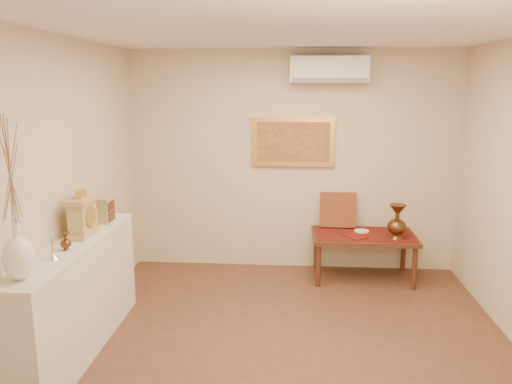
# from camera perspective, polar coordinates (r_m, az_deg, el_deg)

# --- Properties ---
(floor) EXTENTS (4.50, 4.50, 0.00)m
(floor) POSITION_cam_1_polar(r_m,az_deg,el_deg) (4.47, 3.84, -18.48)
(floor) COLOR brown
(floor) RESTS_ON ground
(ceiling) EXTENTS (4.50, 4.50, 0.00)m
(ceiling) POSITION_cam_1_polar(r_m,az_deg,el_deg) (3.87, 4.43, 18.41)
(ceiling) COLOR white
(ceiling) RESTS_ON ground
(wall_back) EXTENTS (4.00, 0.02, 2.70)m
(wall_back) POSITION_cam_1_polar(r_m,az_deg,el_deg) (6.17, 4.23, 3.46)
(wall_back) COLOR beige
(wall_back) RESTS_ON ground
(wall_front) EXTENTS (4.00, 0.02, 2.70)m
(wall_front) POSITION_cam_1_polar(r_m,az_deg,el_deg) (1.85, 3.71, -17.85)
(wall_front) COLOR beige
(wall_front) RESTS_ON ground
(wall_left) EXTENTS (0.02, 4.50, 2.70)m
(wall_left) POSITION_cam_1_polar(r_m,az_deg,el_deg) (4.44, -22.66, -0.84)
(wall_left) COLOR beige
(wall_left) RESTS_ON ground
(white_vase) EXTENTS (0.21, 0.21, 1.11)m
(white_vase) POSITION_cam_1_polar(r_m,az_deg,el_deg) (3.64, -26.02, -0.86)
(white_vase) COLOR white
(white_vase) RESTS_ON display_ledge
(candlestick) EXTENTS (0.10, 0.10, 0.21)m
(candlestick) POSITION_cam_1_polar(r_m,az_deg,el_deg) (4.09, -22.30, -5.73)
(candlestick) COLOR silver
(candlestick) RESTS_ON display_ledge
(brass_urn_small) EXTENTS (0.09, 0.09, 0.19)m
(brass_urn_small) POSITION_cam_1_polar(r_m,az_deg,el_deg) (4.26, -20.97, -4.99)
(brass_urn_small) COLOR brown
(brass_urn_small) RESTS_ON display_ledge
(table_cloth) EXTENTS (1.14, 0.59, 0.01)m
(table_cloth) POSITION_cam_1_polar(r_m,az_deg,el_deg) (6.04, 12.22, -4.71)
(table_cloth) COLOR maroon
(table_cloth) RESTS_ON low_table
(brass_urn_tall) EXTENTS (0.21, 0.21, 0.48)m
(brass_urn_tall) POSITION_cam_1_polar(r_m,az_deg,el_deg) (5.88, 15.84, -2.87)
(brass_urn_tall) COLOR brown
(brass_urn_tall) RESTS_ON table_cloth
(plate) EXTENTS (0.18, 0.18, 0.01)m
(plate) POSITION_cam_1_polar(r_m,az_deg,el_deg) (6.12, 11.98, -4.38)
(plate) COLOR white
(plate) RESTS_ON table_cloth
(menu) EXTENTS (0.29, 0.31, 0.01)m
(menu) POSITION_cam_1_polar(r_m,az_deg,el_deg) (5.89, 11.27, -5.01)
(menu) COLOR #660F0D
(menu) RESTS_ON table_cloth
(cushion) EXTENTS (0.43, 0.19, 0.44)m
(cushion) POSITION_cam_1_polar(r_m,az_deg,el_deg) (6.22, 9.36, -2.01)
(cushion) COLOR maroon
(cushion) RESTS_ON table_cloth
(display_ledge) EXTENTS (0.37, 2.02, 0.98)m
(display_ledge) POSITION_cam_1_polar(r_m,az_deg,el_deg) (4.62, -19.81, -11.33)
(display_ledge) COLOR silver
(display_ledge) RESTS_ON floor
(mantel_clock) EXTENTS (0.17, 0.36, 0.41)m
(mantel_clock) POSITION_cam_1_polar(r_m,az_deg,el_deg) (4.60, -19.20, -2.64)
(mantel_clock) COLOR tan
(mantel_clock) RESTS_ON display_ledge
(wooden_chest) EXTENTS (0.16, 0.21, 0.24)m
(wooden_chest) POSITION_cam_1_polar(r_m,az_deg,el_deg) (5.01, -17.01, -1.93)
(wooden_chest) COLOR tan
(wooden_chest) RESTS_ON display_ledge
(low_table) EXTENTS (1.20, 0.70, 0.55)m
(low_table) POSITION_cam_1_polar(r_m,az_deg,el_deg) (6.06, 12.19, -5.34)
(low_table) COLOR #512718
(low_table) RESTS_ON floor
(painting) EXTENTS (1.00, 0.06, 0.60)m
(painting) POSITION_cam_1_polar(r_m,az_deg,el_deg) (6.11, 4.27, 5.74)
(painting) COLOR gold
(painting) RESTS_ON wall_back
(ac_unit) EXTENTS (0.90, 0.25, 0.30)m
(ac_unit) POSITION_cam_1_polar(r_m,az_deg,el_deg) (5.98, 8.34, 13.66)
(ac_unit) COLOR white
(ac_unit) RESTS_ON wall_back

